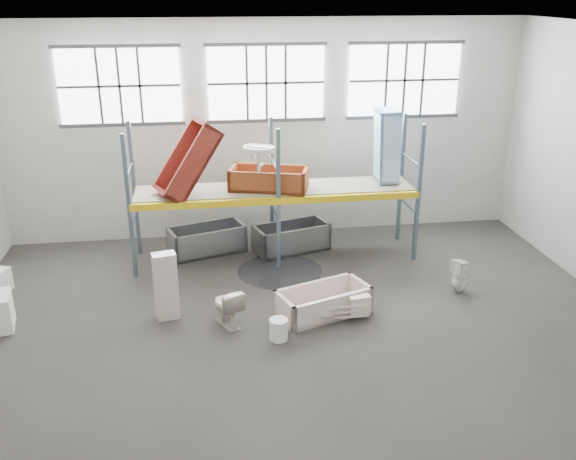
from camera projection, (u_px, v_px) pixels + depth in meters
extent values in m
cube|color=#46413C|center=(300.00, 340.00, 10.66)|extent=(12.00, 10.00, 0.10)
cube|color=silver|center=(303.00, 29.00, 8.79)|extent=(12.00, 10.00, 0.10)
cube|color=#AEABA0|center=(266.00, 131.00, 14.38)|extent=(12.00, 0.10, 5.00)
cube|color=#A4A298|center=(402.00, 394.00, 5.07)|extent=(12.00, 0.10, 5.00)
cube|color=white|center=(120.00, 86.00, 13.45)|extent=(2.60, 0.04, 1.60)
cube|color=white|center=(266.00, 83.00, 13.87)|extent=(2.60, 0.04, 1.60)
cube|color=white|center=(404.00, 80.00, 14.30)|extent=(2.60, 0.04, 1.60)
cube|color=slate|center=(129.00, 208.00, 12.37)|extent=(0.08, 0.08, 3.00)
cube|color=slate|center=(134.00, 190.00, 13.47)|extent=(0.08, 0.08, 3.00)
cube|color=slate|center=(278.00, 201.00, 12.76)|extent=(0.08, 0.08, 3.00)
cube|color=slate|center=(272.00, 184.00, 13.87)|extent=(0.08, 0.08, 3.00)
cube|color=slate|center=(419.00, 194.00, 13.16)|extent=(0.08, 0.08, 3.00)
cube|color=slate|center=(401.00, 178.00, 14.26)|extent=(0.08, 0.08, 3.00)
cube|color=yellow|center=(278.00, 201.00, 12.76)|extent=(6.00, 0.10, 0.14)
cube|color=yellow|center=(272.00, 184.00, 13.87)|extent=(6.00, 0.10, 0.14)
cube|color=gray|center=(275.00, 188.00, 13.29)|extent=(5.90, 1.10, 0.03)
cylinder|color=black|center=(280.00, 271.00, 13.13)|extent=(1.80, 1.80, 0.00)
cube|color=beige|center=(359.00, 305.00, 11.14)|extent=(0.40, 0.23, 0.36)
imported|color=beige|center=(326.00, 314.00, 11.08)|extent=(0.57, 0.57, 0.15)
imported|color=#EFE0CB|center=(227.00, 306.00, 10.93)|extent=(0.65, 0.81, 0.72)
cube|color=beige|center=(166.00, 286.00, 11.06)|extent=(0.45, 0.34, 1.26)
imported|color=white|center=(460.00, 276.00, 12.12)|extent=(0.42, 0.41, 0.70)
imported|color=silver|center=(259.00, 171.00, 12.69)|extent=(0.77, 0.69, 0.56)
cylinder|color=white|center=(279.00, 329.00, 10.53)|extent=(0.41, 0.41, 0.37)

